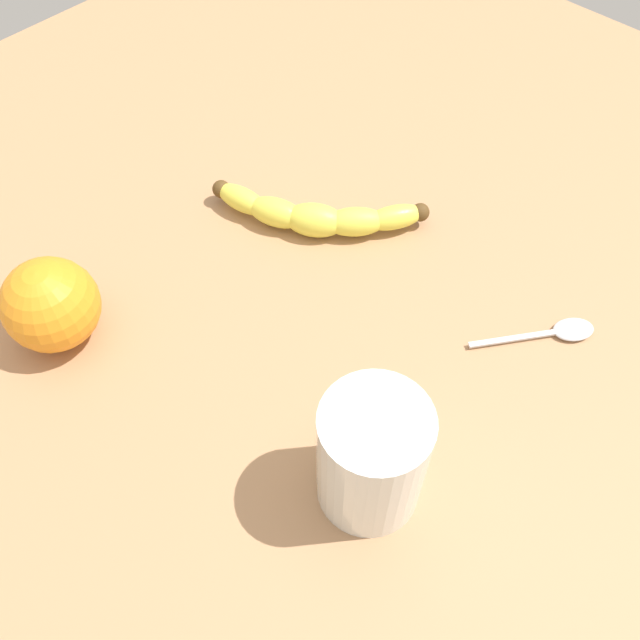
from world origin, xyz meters
The scene contains 5 objects.
wooden_tabletop centered at (0.00, 0.00, 1.50)cm, with size 120.00×120.00×3.00cm, color #AE7E56.
banana centered at (-6.66, -8.92, 4.63)cm, with size 13.07×18.40×3.26cm.
smoothie_glass centered at (10.22, 12.37, 8.23)cm, with size 7.62×7.62×10.61cm.
orange_fruit centered at (17.51, -16.03, 7.00)cm, with size 8.00×8.00×8.00cm, color orange.
teaspoon centered at (-12.17, 15.59, 3.40)cm, with size 9.86×7.84×0.80cm.
Camera 1 is at (27.28, 23.54, 51.59)cm, focal length 38.45 mm.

